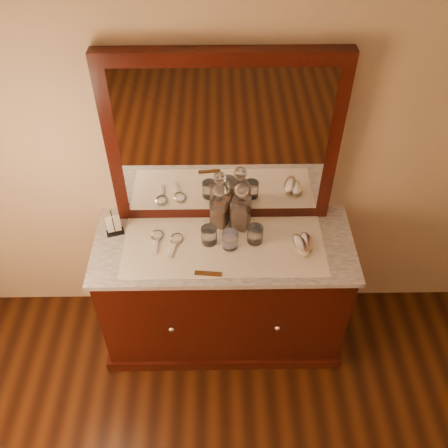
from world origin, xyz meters
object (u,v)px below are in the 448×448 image
at_px(dresser_cabinet, 224,293).
at_px(hand_mirror_inner, 176,241).
at_px(mirror_frame, 223,142).
at_px(comb, 208,274).
at_px(napkin_rack, 114,225).
at_px(brush_far, 306,243).
at_px(brush_near, 301,246).
at_px(hand_mirror_outer, 157,237).
at_px(decanter_right, 241,210).
at_px(pin_dish, 229,242).
at_px(decanter_left, 220,209).

bearing_deg(dresser_cabinet, hand_mirror_inner, 176.92).
xyz_separation_m(mirror_frame, comb, (-0.08, -0.46, -0.49)).
xyz_separation_m(napkin_rack, brush_far, (1.06, -0.12, -0.03)).
bearing_deg(brush_near, hand_mirror_outer, 173.49).
bearing_deg(decanter_right, hand_mirror_inner, -161.41).
xyz_separation_m(brush_near, brush_far, (0.03, 0.03, -0.00)).
bearing_deg(brush_near, napkin_rack, 172.03).
distance_m(pin_dish, hand_mirror_outer, 0.40).
bearing_deg(comb, napkin_rack, 154.95).
distance_m(dresser_cabinet, pin_dish, 0.45).
bearing_deg(comb, brush_near, 24.61).
distance_m(napkin_rack, hand_mirror_outer, 0.25).
relative_size(dresser_cabinet, pin_dish, 19.22).
bearing_deg(brush_far, decanter_left, 159.41).
height_order(dresser_cabinet, decanter_right, decanter_right).
distance_m(decanter_right, brush_near, 0.38).
relative_size(mirror_frame, brush_near, 6.70).
bearing_deg(dresser_cabinet, napkin_rack, 171.15).
height_order(decanter_right, hand_mirror_inner, decanter_right).
distance_m(brush_near, hand_mirror_outer, 0.79).
relative_size(napkin_rack, hand_mirror_outer, 0.78).
xyz_separation_m(comb, brush_near, (0.50, 0.17, 0.02)).
relative_size(decanter_right, hand_mirror_outer, 1.66).
distance_m(pin_dish, napkin_rack, 0.65).
relative_size(decanter_right, brush_far, 2.02).
distance_m(pin_dish, brush_near, 0.39).
relative_size(napkin_rack, brush_near, 0.81).
bearing_deg(hand_mirror_outer, brush_near, -6.51).
relative_size(comb, decanter_right, 0.46).
distance_m(brush_near, hand_mirror_inner, 0.68).
relative_size(brush_near, hand_mirror_inner, 0.93).
bearing_deg(decanter_left, brush_near, -24.93).
relative_size(mirror_frame, decanter_right, 3.92).
distance_m(comb, hand_mirror_inner, 0.29).
distance_m(pin_dish, brush_far, 0.42).
relative_size(decanter_left, brush_near, 1.61).
bearing_deg(dresser_cabinet, hand_mirror_outer, 173.66).
bearing_deg(hand_mirror_inner, brush_near, -5.27).
bearing_deg(pin_dish, hand_mirror_outer, 174.16).
bearing_deg(pin_dish, mirror_frame, 96.32).
relative_size(dresser_cabinet, napkin_rack, 9.68).
height_order(mirror_frame, comb, mirror_frame).
bearing_deg(decanter_right, decanter_left, 171.00).
bearing_deg(brush_far, hand_mirror_inner, 177.06).
xyz_separation_m(mirror_frame, hand_mirror_inner, (-0.26, -0.23, -0.49)).
distance_m(comb, decanter_right, 0.41).
height_order(pin_dish, hand_mirror_inner, hand_mirror_inner).
bearing_deg(comb, decanter_right, 68.87).
bearing_deg(decanter_right, mirror_frame, 131.25).
relative_size(pin_dish, brush_near, 0.41).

